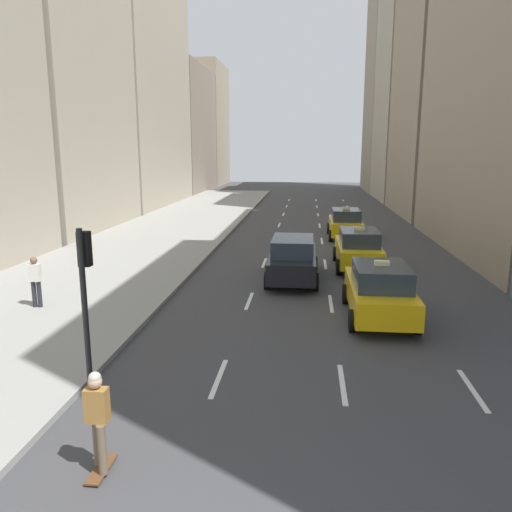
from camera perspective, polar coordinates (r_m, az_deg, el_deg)
name	(u,v)px	position (r m, az deg, el deg)	size (l,w,h in m)	color
sidewalk_left	(164,234)	(31.11, -10.49, 2.48)	(8.00, 66.00, 0.15)	gray
lane_markings	(323,251)	(25.96, 7.70, 0.55)	(5.72, 56.00, 0.01)	white
building_row_left	(112,65)	(43.94, -16.17, 20.19)	(6.00, 81.19, 29.05)	gray
building_row_right	(460,9)	(41.26, 22.26, 24.68)	(6.00, 69.96, 34.97)	slate
taxi_lead	(345,223)	(30.05, 10.19, 3.72)	(2.02, 4.40, 1.87)	yellow
taxi_second	(380,291)	(15.82, 13.94, -3.87)	(2.02, 4.40, 1.87)	yellow
taxi_third	(358,248)	(22.37, 11.61, 0.85)	(2.02, 4.40, 1.87)	yellow
sedan_black_near	(293,258)	(19.88, 4.23, -0.27)	(2.02, 4.80, 1.76)	black
skateboarder	(98,418)	(8.66, -17.65, -17.22)	(0.36, 0.80, 1.75)	brown
pedestrian_far_walking	(35,279)	(17.44, -23.90, -2.45)	(0.36, 0.22, 1.65)	#23232D
traffic_light_pole	(85,285)	(10.78, -18.95, -3.17)	(0.24, 0.42, 3.60)	black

